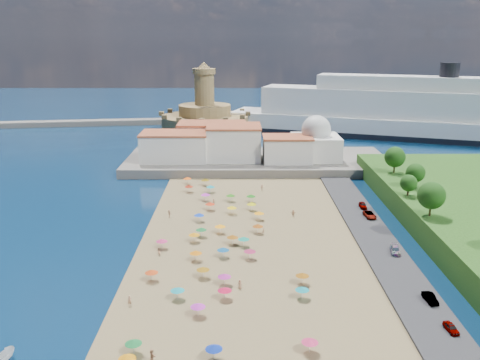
{
  "coord_description": "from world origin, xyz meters",
  "views": [
    {
      "loc": [
        3.63,
        -108.11,
        44.46
      ],
      "look_at": [
        4.0,
        25.0,
        8.0
      ],
      "focal_mm": 40.0,
      "sensor_mm": 36.0,
      "label": 1
    }
  ],
  "objects": [
    {
      "name": "ground",
      "position": [
        0.0,
        0.0,
        0.0
      ],
      "size": [
        700.0,
        700.0,
        0.0
      ],
      "primitive_type": "plane",
      "color": "#071938",
      "rests_on": "ground"
    },
    {
      "name": "terrace",
      "position": [
        10.0,
        73.0,
        1.5
      ],
      "size": [
        90.0,
        36.0,
        3.0
      ],
      "primitive_type": "cube",
      "color": "#59544C",
      "rests_on": "ground"
    },
    {
      "name": "jetty",
      "position": [
        -12.0,
        108.0,
        1.2
      ],
      "size": [
        18.0,
        70.0,
        2.4
      ],
      "primitive_type": "cube",
      "color": "#59544C",
      "rests_on": "ground"
    },
    {
      "name": "breakwater",
      "position": [
        -110.0,
        153.0,
        1.3
      ],
      "size": [
        199.03,
        34.77,
        2.6
      ],
      "primitive_type": "cube",
      "rotation": [
        0.0,
        0.0,
        0.14
      ],
      "color": "#59544C",
      "rests_on": "ground"
    },
    {
      "name": "waterfront_buildings",
      "position": [
        -3.05,
        73.64,
        7.88
      ],
      "size": [
        57.0,
        29.0,
        11.0
      ],
      "color": "silver",
      "rests_on": "terrace"
    },
    {
      "name": "domed_building",
      "position": [
        30.0,
        71.0,
        8.97
      ],
      "size": [
        16.0,
        16.0,
        15.0
      ],
      "color": "silver",
      "rests_on": "terrace"
    },
    {
      "name": "fortress",
      "position": [
        -12.0,
        138.0,
        6.68
      ],
      "size": [
        40.0,
        40.0,
        32.4
      ],
      "color": "#997F4C",
      "rests_on": "ground"
    },
    {
      "name": "cruise_ship",
      "position": [
        73.63,
        126.56,
        9.76
      ],
      "size": [
        149.64,
        71.19,
        32.95
      ],
      "color": "black",
      "rests_on": "ground"
    },
    {
      "name": "beach_parasols",
      "position": [
        -1.0,
        -10.04,
        2.15
      ],
      "size": [
        32.11,
        118.02,
        2.2
      ],
      "color": "gray",
      "rests_on": "beach"
    },
    {
      "name": "beachgoers",
      "position": [
        -1.27,
        -3.39,
        1.13
      ],
      "size": [
        36.34,
        95.21,
        1.87
      ],
      "color": "tan",
      "rests_on": "beach"
    },
    {
      "name": "parked_cars",
      "position": [
        36.0,
        0.5,
        1.39
      ],
      "size": [
        2.71,
        63.84,
        1.44
      ],
      "color": "gray",
      "rests_on": "promenade"
    },
    {
      "name": "hillside_trees",
      "position": [
        48.4,
        -7.82,
        10.31
      ],
      "size": [
        16.86,
        104.19,
        7.69
      ],
      "color": "#382314",
      "rests_on": "hillside"
    }
  ]
}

